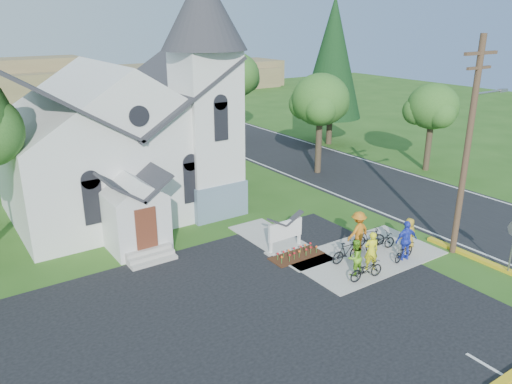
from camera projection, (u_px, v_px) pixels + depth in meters
ground at (350, 269)px, 22.22m from camera, size 120.00×120.00×0.00m
parking_lot at (242, 348)px, 16.94m from camera, size 20.00×16.00×0.02m
road at (307, 160)px, 39.23m from camera, size 8.00×90.00×0.02m
sidewalk at (365, 256)px, 23.40m from camera, size 7.00×4.00×0.05m
church at (122, 121)px, 27.30m from camera, size 12.35×12.00×13.00m
church_sign at (285, 230)px, 23.74m from camera, size 2.20×0.40×1.70m
flower_bed at (297, 256)px, 23.37m from camera, size 2.60×1.10×0.07m
utility_pole at (469, 142)px, 22.11m from camera, size 3.45×0.28×10.00m
tree_road_near at (320, 100)px, 34.37m from camera, size 4.00×4.00×7.05m
tree_road_mid at (234, 75)px, 43.79m from camera, size 4.40×4.40×7.80m
tree_road_far at (433, 107)px, 35.16m from camera, size 3.60×3.60×6.30m
conifer at (333, 58)px, 41.77m from camera, size 5.20×5.20×12.40m
distant_hills at (72, 83)px, 67.19m from camera, size 61.00×10.00×5.60m
cyclist_0 at (371, 251)px, 21.86m from camera, size 0.77×0.65×1.78m
bike_0 at (366, 270)px, 21.16m from camera, size 1.74×0.74×0.89m
cyclist_1 at (355, 257)px, 21.44m from camera, size 0.83×0.66×1.62m
bike_1 at (347, 252)px, 22.64m from camera, size 1.68×0.56×1.00m
cyclist_2 at (406, 240)px, 22.74m from camera, size 1.19×0.72×1.89m
bike_2 at (404, 252)px, 22.89m from camera, size 1.60×0.83×0.80m
cyclist_3 at (358, 231)px, 23.60m from camera, size 1.31×0.80×1.97m
bike_3 at (369, 237)px, 24.17m from camera, size 1.64×1.07×0.96m
cyclist_4 at (409, 233)px, 23.91m from camera, size 0.84×0.65×1.54m
bike_4 at (380, 241)px, 23.84m from camera, size 1.73×0.86×0.87m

